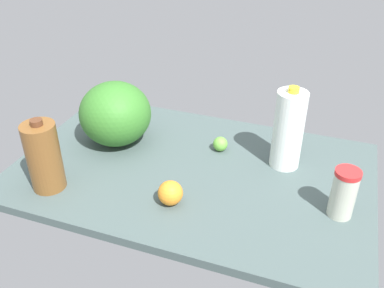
# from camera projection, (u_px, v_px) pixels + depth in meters

# --- Properties ---
(countertop) EXTENTS (1.20, 0.76, 0.03)m
(countertop) POSITION_uv_depth(u_px,v_px,m) (192.00, 172.00, 1.48)
(countertop) COLOR #435352
(countertop) RESTS_ON ground
(tumbler_cup) EXTENTS (0.07, 0.07, 0.16)m
(tumbler_cup) POSITION_uv_depth(u_px,v_px,m) (344.00, 193.00, 1.23)
(tumbler_cup) COLOR beige
(tumbler_cup) RESTS_ON countertop
(chocolate_milk_jug) EXTENTS (0.11, 0.11, 0.25)m
(chocolate_milk_jug) POSITION_uv_depth(u_px,v_px,m) (44.00, 157.00, 1.32)
(chocolate_milk_jug) COLOR brown
(chocolate_milk_jug) RESTS_ON countertop
(watermelon) EXTENTS (0.26, 0.26, 0.23)m
(watermelon) POSITION_uv_depth(u_px,v_px,m) (115.00, 114.00, 1.56)
(watermelon) COLOR #357528
(watermelon) RESTS_ON countertop
(milk_jug) EXTENTS (0.10, 0.10, 0.29)m
(milk_jug) POSITION_uv_depth(u_px,v_px,m) (288.00, 130.00, 1.42)
(milk_jug) COLOR white
(milk_jug) RESTS_ON countertop
(orange_near_front) EXTENTS (0.08, 0.08, 0.08)m
(orange_near_front) POSITION_uv_depth(u_px,v_px,m) (171.00, 193.00, 1.29)
(orange_near_front) COLOR orange
(orange_near_front) RESTS_ON countertop
(lime_far_back) EXTENTS (0.05, 0.05, 0.05)m
(lime_far_back) POSITION_uv_depth(u_px,v_px,m) (220.00, 144.00, 1.55)
(lime_far_back) COLOR #65AE3D
(lime_far_back) RESTS_ON countertop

